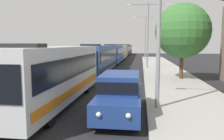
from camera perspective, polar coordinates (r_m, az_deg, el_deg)
The scene contains 12 objects.
bus_lead at distance 12.23m, azimuth -14.72°, elevation -0.64°, with size 2.58×10.52×3.21m.
bus_second_in_line at distance 24.32m, azimuth -3.48°, elevation 3.04°, with size 2.58×12.43×3.21m.
bus_middle at distance 36.88m, azimuth 0.27°, elevation 4.24°, with size 2.58×10.94×3.21m.
bus_fourth_in_line at distance 49.05m, azimuth 2.06°, elevation 4.81°, with size 2.58×12.11×3.21m.
bus_rear at distance 62.46m, azimuth 3.22°, elevation 5.18°, with size 2.58×10.48×3.21m.
bus_tail_end at distance 74.85m, azimuth 3.93°, elevation 5.40°, with size 2.58×11.17×3.21m.
white_suv at distance 9.98m, azimuth 2.10°, elevation -5.84°, with size 1.86×4.86×1.90m.
box_truck_oncoming at distance 77.58m, azimuth 1.60°, elevation 5.46°, with size 2.35×7.09×3.15m.
streetlamp_near at distance 10.89m, azimuth 11.97°, elevation 14.93°, with size 5.66×0.28×7.50m.
streetlamp_mid at distance 29.51m, azimuth 9.12°, elevation 10.41°, with size 5.51×0.28×8.31m.
streetlamp_far at distance 48.18m, azimuth 8.49°, elevation 9.26°, with size 5.21×0.28×8.92m.
roadside_tree at distance 20.64m, azimuth 17.56°, elevation 9.50°, with size 4.76×4.76×6.58m.
Camera 1 is at (3.30, -0.88, 3.17)m, focal length 35.83 mm.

